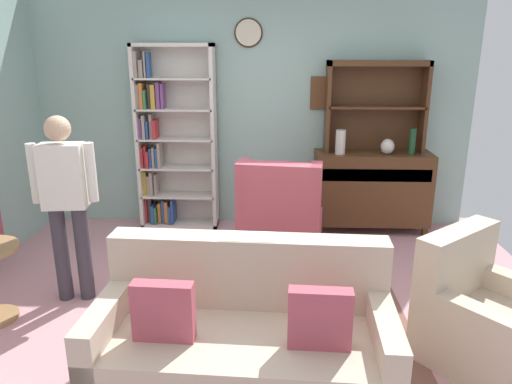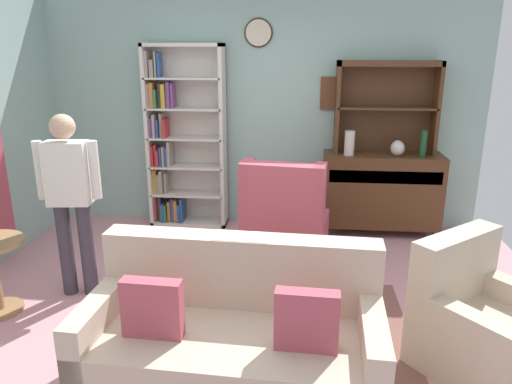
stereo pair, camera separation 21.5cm
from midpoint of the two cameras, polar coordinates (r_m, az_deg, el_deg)
ground_plane at (r=4.06m, az=-3.12°, el=-13.90°), size 5.40×4.60×0.02m
wall_back at (r=5.65m, az=-1.37°, el=10.17°), size 5.00×0.09×2.80m
area_rug at (r=3.79m, az=-0.41°, el=-16.12°), size 2.20×1.68×0.01m
bookshelf at (r=5.67m, az=-11.20°, el=5.94°), size 0.90×0.30×2.10m
sideboard at (r=5.65m, az=12.43°, el=0.49°), size 1.30×0.45×0.92m
sideboard_hutch at (r=5.56m, az=12.93°, el=11.25°), size 1.10×0.26×1.00m
vase_tall at (r=5.39m, az=8.84°, el=5.86°), size 0.11×0.11×0.27m
vase_round at (r=5.49m, az=14.22°, el=5.23°), size 0.15×0.15×0.17m
bottle_wine at (r=5.52m, az=16.96°, el=5.71°), size 0.07×0.07×0.29m
couch_floral at (r=3.14m, az=-3.46°, el=-17.19°), size 1.84×0.94×0.90m
armchair_floral at (r=3.65m, az=23.90°, el=-13.91°), size 1.08×1.08×0.88m
wingback_chair at (r=4.75m, az=1.62°, el=-3.88°), size 0.88×0.90×1.05m
person_reading at (r=4.20m, az=-22.98°, el=-0.53°), size 0.53×0.24×1.56m
coffee_table at (r=3.81m, az=1.90°, el=-9.90°), size 0.80×0.50×0.42m
book_stack at (r=3.80m, az=3.68°, el=-8.44°), size 0.22×0.16×0.05m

